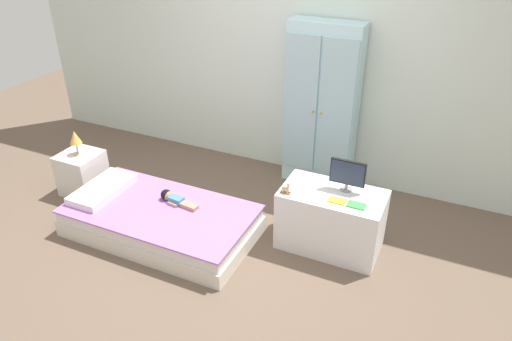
{
  "coord_description": "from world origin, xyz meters",
  "views": [
    {
      "loc": [
        1.59,
        -2.84,
        2.63
      ],
      "look_at": [
        0.08,
        0.43,
        0.56
      ],
      "focal_mm": 33.49,
      "sensor_mm": 36.0,
      "label": 1
    }
  ],
  "objects_px": {
    "bed": "(161,221)",
    "rocking_horse_toy": "(286,188)",
    "doll": "(172,198)",
    "tv_monitor": "(348,174)",
    "nightstand": "(82,173)",
    "tv_stand": "(331,220)",
    "book_green": "(357,205)",
    "wardrobe": "(321,107)",
    "table_lamp": "(75,138)",
    "book_yellow": "(337,201)"
  },
  "relations": [
    {
      "from": "table_lamp",
      "to": "rocking_horse_toy",
      "type": "relative_size",
      "value": 2.42
    },
    {
      "from": "table_lamp",
      "to": "nightstand",
      "type": "bearing_deg",
      "value": 0.0
    },
    {
      "from": "doll",
      "to": "tv_monitor",
      "type": "height_order",
      "value": "tv_monitor"
    },
    {
      "from": "doll",
      "to": "bed",
      "type": "bearing_deg",
      "value": -108.08
    },
    {
      "from": "book_yellow",
      "to": "doll",
      "type": "bearing_deg",
      "value": -171.62
    },
    {
      "from": "book_yellow",
      "to": "book_green",
      "type": "relative_size",
      "value": 1.0
    },
    {
      "from": "nightstand",
      "to": "tv_monitor",
      "type": "xyz_separation_m",
      "value": [
        2.61,
        0.29,
        0.48
      ]
    },
    {
      "from": "doll",
      "to": "nightstand",
      "type": "xyz_separation_m",
      "value": [
        -1.16,
        0.11,
        -0.09
      ]
    },
    {
      "from": "wardrobe",
      "to": "tv_stand",
      "type": "xyz_separation_m",
      "value": [
        0.45,
        -1.0,
        -0.57
      ]
    },
    {
      "from": "wardrobe",
      "to": "tv_monitor",
      "type": "height_order",
      "value": "wardrobe"
    },
    {
      "from": "bed",
      "to": "book_green",
      "type": "xyz_separation_m",
      "value": [
        1.63,
        0.35,
        0.41
      ]
    },
    {
      "from": "table_lamp",
      "to": "wardrobe",
      "type": "bearing_deg",
      "value": 30.07
    },
    {
      "from": "nightstand",
      "to": "table_lamp",
      "type": "height_order",
      "value": "table_lamp"
    },
    {
      "from": "rocking_horse_toy",
      "to": "book_yellow",
      "type": "xyz_separation_m",
      "value": [
        0.41,
        0.06,
        -0.04
      ]
    },
    {
      "from": "wardrobe",
      "to": "rocking_horse_toy",
      "type": "distance_m",
      "value": 1.2
    },
    {
      "from": "nightstand",
      "to": "tv_stand",
      "type": "relative_size",
      "value": 0.51
    },
    {
      "from": "tv_stand",
      "to": "rocking_horse_toy",
      "type": "relative_size",
      "value": 8.22
    },
    {
      "from": "tv_monitor",
      "to": "book_green",
      "type": "bearing_deg",
      "value": -53.88
    },
    {
      "from": "doll",
      "to": "nightstand",
      "type": "bearing_deg",
      "value": 174.44
    },
    {
      "from": "doll",
      "to": "tv_monitor",
      "type": "distance_m",
      "value": 1.56
    },
    {
      "from": "bed",
      "to": "rocking_horse_toy",
      "type": "distance_m",
      "value": 1.2
    },
    {
      "from": "bed",
      "to": "book_yellow",
      "type": "height_order",
      "value": "book_yellow"
    },
    {
      "from": "wardrobe",
      "to": "book_yellow",
      "type": "xyz_separation_m",
      "value": [
        0.51,
        -1.11,
        -0.29
      ]
    },
    {
      "from": "rocking_horse_toy",
      "to": "book_yellow",
      "type": "height_order",
      "value": "rocking_horse_toy"
    },
    {
      "from": "bed",
      "to": "doll",
      "type": "bearing_deg",
      "value": 71.92
    },
    {
      "from": "bed",
      "to": "tv_monitor",
      "type": "xyz_separation_m",
      "value": [
        1.5,
        0.54,
        0.57
      ]
    },
    {
      "from": "tv_stand",
      "to": "book_green",
      "type": "relative_size",
      "value": 5.95
    },
    {
      "from": "table_lamp",
      "to": "tv_monitor",
      "type": "xyz_separation_m",
      "value": [
        2.61,
        0.29,
        0.09
      ]
    },
    {
      "from": "nightstand",
      "to": "rocking_horse_toy",
      "type": "height_order",
      "value": "rocking_horse_toy"
    },
    {
      "from": "nightstand",
      "to": "rocking_horse_toy",
      "type": "bearing_deg",
      "value": 0.98
    },
    {
      "from": "nightstand",
      "to": "rocking_horse_toy",
      "type": "distance_m",
      "value": 2.21
    },
    {
      "from": "tv_stand",
      "to": "book_green",
      "type": "height_order",
      "value": "book_green"
    },
    {
      "from": "doll",
      "to": "book_yellow",
      "type": "xyz_separation_m",
      "value": [
        1.43,
        0.21,
        0.24
      ]
    },
    {
      "from": "wardrobe",
      "to": "book_green",
      "type": "bearing_deg",
      "value": -58.91
    },
    {
      "from": "nightstand",
      "to": "rocking_horse_toy",
      "type": "relative_size",
      "value": 4.19
    },
    {
      "from": "doll",
      "to": "book_green",
      "type": "height_order",
      "value": "book_green"
    },
    {
      "from": "table_lamp",
      "to": "book_green",
      "type": "distance_m",
      "value": 2.75
    },
    {
      "from": "tv_stand",
      "to": "book_green",
      "type": "xyz_separation_m",
      "value": [
        0.22,
        -0.11,
        0.27
      ]
    },
    {
      "from": "rocking_horse_toy",
      "to": "nightstand",
      "type": "bearing_deg",
      "value": -179.02
    },
    {
      "from": "doll",
      "to": "nightstand",
      "type": "height_order",
      "value": "nightstand"
    },
    {
      "from": "tv_stand",
      "to": "rocking_horse_toy",
      "type": "bearing_deg",
      "value": -154.11
    },
    {
      "from": "wardrobe",
      "to": "book_green",
      "type": "xyz_separation_m",
      "value": [
        0.67,
        -1.11,
        -0.29
      ]
    },
    {
      "from": "bed",
      "to": "tv_stand",
      "type": "bearing_deg",
      "value": 17.89
    },
    {
      "from": "doll",
      "to": "nightstand",
      "type": "relative_size",
      "value": 0.91
    },
    {
      "from": "nightstand",
      "to": "wardrobe",
      "type": "xyz_separation_m",
      "value": [
        2.08,
        1.21,
        0.62
      ]
    },
    {
      "from": "tv_monitor",
      "to": "book_yellow",
      "type": "bearing_deg",
      "value": -95.13
    },
    {
      "from": "bed",
      "to": "doll",
      "type": "height_order",
      "value": "doll"
    },
    {
      "from": "wardrobe",
      "to": "rocking_horse_toy",
      "type": "relative_size",
      "value": 16.16
    },
    {
      "from": "tv_stand",
      "to": "rocking_horse_toy",
      "type": "height_order",
      "value": "rocking_horse_toy"
    },
    {
      "from": "doll",
      "to": "tv_stand",
      "type": "distance_m",
      "value": 1.41
    }
  ]
}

